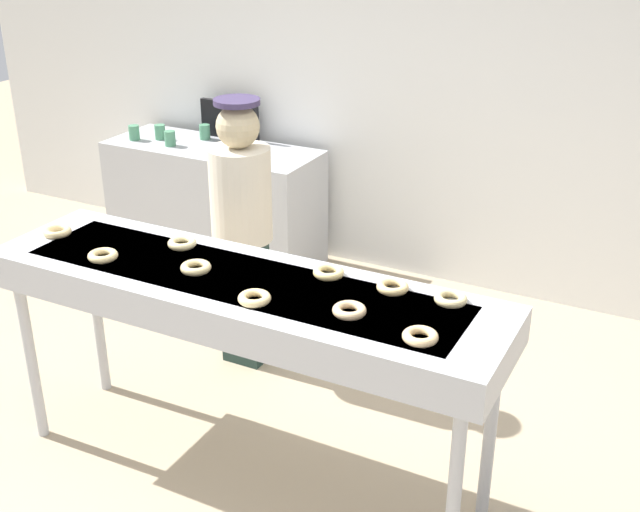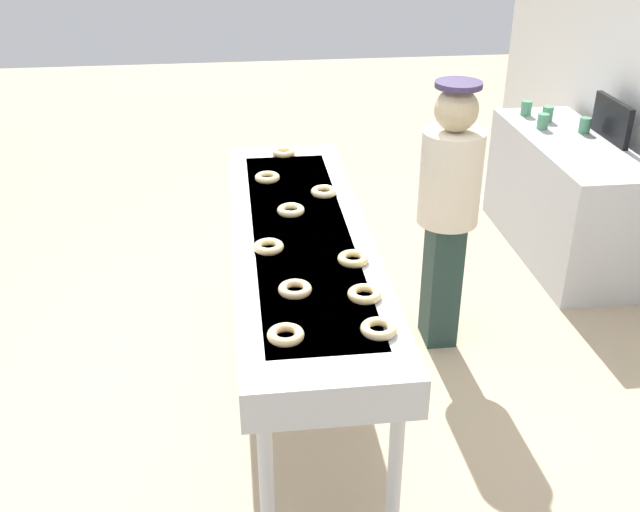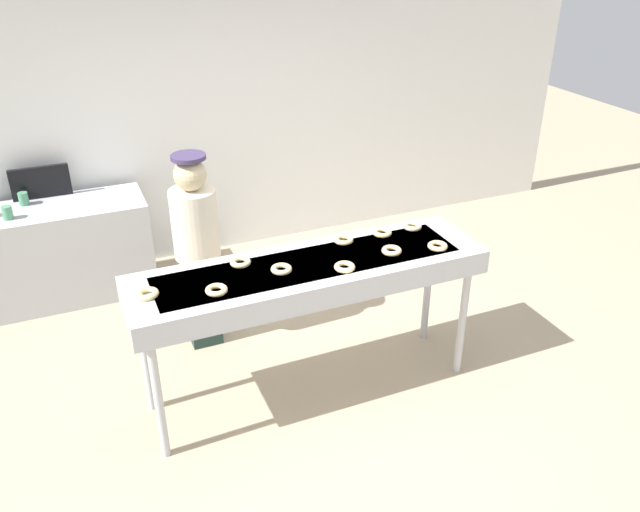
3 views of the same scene
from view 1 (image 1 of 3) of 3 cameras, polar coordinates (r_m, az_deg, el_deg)
name	(u,v)px [view 1 (image 1 of 3)]	position (r m, az deg, el deg)	size (l,w,h in m)	color
ground_plane	(248,470)	(4.07, -5.14, -14.89)	(16.00, 16.00, 0.00)	tan
back_wall	(442,50)	(5.52, 8.67, 14.25)	(8.00, 0.12, 3.25)	white
fryer_conveyor	(240,296)	(3.55, -5.71, -2.87)	(2.40, 0.64, 1.04)	#B7BABF
plain_donut_0	(420,336)	(3.03, 7.12, -5.68)	(0.14, 0.14, 0.04)	#F7CB8A
plain_donut_1	(196,267)	(3.59, -8.80, -0.81)	(0.14, 0.14, 0.04)	#E8CC88
plain_donut_2	(393,287)	(3.39, 5.18, -2.20)	(0.14, 0.14, 0.04)	#F5CF83
plain_donut_3	(103,256)	(3.79, -15.15, 0.03)	(0.14, 0.14, 0.04)	#EACB85
plain_donut_4	(182,243)	(3.85, -9.75, 0.90)	(0.14, 0.14, 0.04)	beige
plain_donut_5	(57,231)	(4.13, -18.14, 1.66)	(0.14, 0.14, 0.04)	#E7C784
plain_donut_6	(329,272)	(3.50, 0.61, -1.17)	(0.14, 0.14, 0.04)	#F4D482
plain_donut_7	(451,299)	(3.32, 9.26, -3.01)	(0.14, 0.14, 0.04)	beige
plain_donut_8	(254,298)	(3.29, -4.67, -3.00)	(0.14, 0.14, 0.04)	#F7D48A
plain_donut_9	(349,310)	(3.19, 2.09, -3.88)	(0.14, 0.14, 0.04)	#EDC38B
worker_baker	(242,219)	(4.52, -5.57, 2.64)	(0.34, 0.34, 1.59)	#1E342F
prep_counter	(215,202)	(6.14, -7.49, 3.80)	(1.62, 0.61, 0.87)	#B7BABF
paper_cup_0	(134,133)	(6.27, -13.05, 8.52)	(0.08, 0.08, 0.11)	#4C8C66
paper_cup_1	(205,132)	(6.19, -8.18, 8.71)	(0.08, 0.08, 0.11)	#4C8C66
paper_cup_2	(170,138)	(6.06, -10.60, 8.20)	(0.08, 0.08, 0.11)	#4C8C66
paper_cup_3	(160,132)	(6.24, -11.28, 8.62)	(0.08, 0.08, 0.11)	#4C8C66
menu_display	(230,120)	(6.17, -6.42, 9.57)	(0.49, 0.04, 0.28)	black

